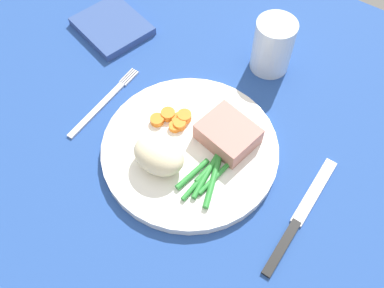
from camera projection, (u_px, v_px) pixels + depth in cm
name	position (u px, v px, depth cm)	size (l,w,h in cm)	color
dining_table	(197.00, 146.00, 67.03)	(120.00, 90.00, 2.00)	#234793
dinner_plate	(192.00, 150.00, 64.48)	(26.62, 26.62, 1.60)	white
meat_portion	(228.00, 134.00, 63.25)	(8.08, 6.77, 3.10)	#B2756B
mashed_potatoes	(159.00, 155.00, 60.46)	(7.70, 5.95, 4.62)	beige
carrot_slices	(175.00, 119.00, 65.90)	(5.41, 5.01, 1.24)	orange
green_beans	(207.00, 175.00, 60.87)	(5.76, 10.84, 0.88)	#2D8C38
fork	(104.00, 102.00, 70.02)	(1.44, 16.60, 0.40)	silver
knife	(299.00, 217.00, 59.43)	(1.70, 20.50, 0.64)	black
water_glass	(272.00, 49.00, 71.17)	(6.68, 6.68, 9.45)	silver
napkin	(112.00, 26.00, 78.69)	(12.59, 10.75, 1.46)	#334C8C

